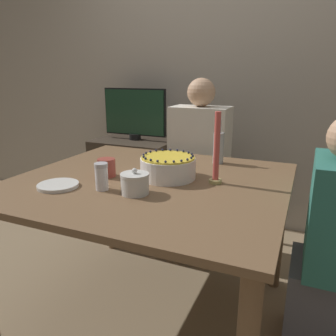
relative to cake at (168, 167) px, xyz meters
name	(u,v)px	position (x,y,z in m)	size (l,w,h in m)	color
ground_plane	(152,312)	(-0.07, -0.06, -0.83)	(12.00, 12.00, 0.00)	#8C7556
wall_behind	(225,71)	(-0.07, 1.34, 0.47)	(8.00, 0.05, 2.60)	#ADA393
dining_table	(150,200)	(-0.07, -0.06, -0.16)	(1.30, 1.18, 0.78)	brown
cake	(168,167)	(0.00, 0.00, 0.00)	(0.27, 0.27, 0.12)	white
sugar_bowl	(135,183)	(-0.04, -0.26, -0.01)	(0.12, 0.12, 0.11)	silver
sugar_shaker	(102,176)	(-0.20, -0.28, 0.01)	(0.06, 0.06, 0.12)	white
plate_stack	(58,185)	(-0.41, -0.33, -0.05)	(0.19, 0.19, 0.02)	silver
candle	(216,154)	(0.24, 0.01, 0.09)	(0.06, 0.06, 0.34)	tan
bottle	(218,147)	(0.15, 0.37, 0.04)	(0.06, 0.06, 0.25)	#B2B7BC
cup	(107,168)	(-0.29, -0.10, -0.01)	(0.09, 0.09, 0.09)	#993D33
person_man_blue_shirt	(198,179)	(-0.08, 0.73, -0.29)	(0.40, 0.34, 1.25)	#473D33
person_woman_floral	(332,259)	(0.78, 0.04, -0.35)	(0.34, 0.40, 1.12)	#595960
side_cabinet	(136,179)	(-0.77, 1.04, -0.47)	(0.68, 0.51, 0.73)	#382D23
tv_monitor	(135,113)	(-0.77, 1.05, 0.12)	(0.58, 0.10, 0.44)	black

